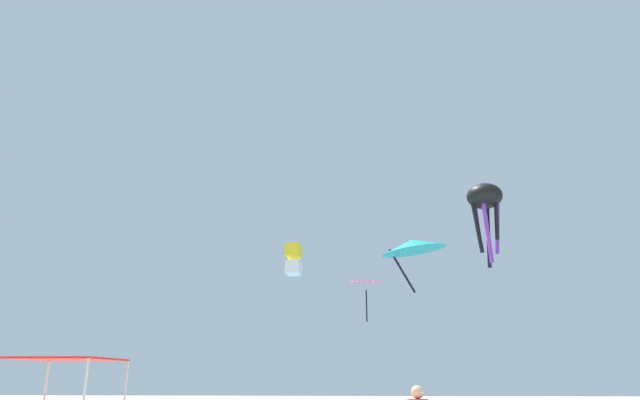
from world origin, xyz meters
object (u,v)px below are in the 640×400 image
Objects in this scene: canopy_tent at (67,363)px; kite_octopus_black at (485,200)px; kite_delta_teal at (413,245)px; kite_box_yellow at (294,260)px; kite_diamond_pink at (366,284)px.

kite_octopus_black is (18.56, 22.78, 12.05)m from canopy_tent.
canopy_tent is at bearing -49.76° from kite_delta_teal.
kite_octopus_black reaches higher than canopy_tent.
kite_box_yellow is 14.73m from kite_octopus_black.
kite_delta_teal is 1.03× the size of kite_octopus_black.
kite_diamond_pink is 14.54m from kite_octopus_black.
canopy_tent is 0.48× the size of kite_octopus_black.
canopy_tent is at bearing 48.83° from kite_diamond_pink.
kite_delta_teal is at bearing 60.82° from canopy_tent.
kite_diamond_pink is at bearing -42.09° from kite_delta_teal.
kite_box_yellow is 0.38× the size of kite_octopus_black.
canopy_tent is 17.69m from kite_diamond_pink.
kite_octopus_black reaches higher than kite_delta_teal.
kite_box_yellow is 0.37× the size of kite_delta_teal.
canopy_tent is 1.28× the size of kite_box_yellow.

